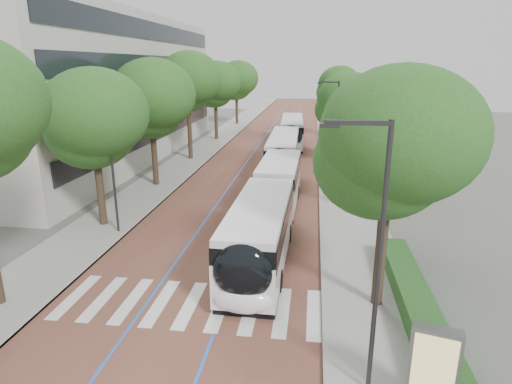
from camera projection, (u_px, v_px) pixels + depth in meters
The scene contains 20 objects.
ground at pixel (178, 318), 16.48m from camera, with size 160.00×160.00×0.00m, color #51544C.
road at pixel (274, 141), 54.45m from camera, with size 11.00×140.00×0.02m, color brown.
sidewalk_left at pixel (217, 139), 55.39m from camera, with size 4.00×140.00×0.12m, color gray.
sidewalk_right at pixel (334, 142), 53.47m from camera, with size 4.00×140.00×0.12m, color gray.
kerb_left at pixel (231, 140), 55.15m from camera, with size 0.20×140.00×0.14m, color gray.
kerb_right at pixel (319, 142), 53.72m from camera, with size 0.20×140.00×0.14m, color gray.
zebra_crossing at pixel (190, 304), 17.40m from camera, with size 10.55×3.60×0.01m.
lane_line_left at pixel (262, 141), 54.65m from camera, with size 0.12×126.00×0.01m, color blue.
lane_line_right at pixel (287, 141), 54.24m from camera, with size 0.12×126.00×0.01m, color blue.
office_building at pixel (74, 89), 43.53m from camera, with size 18.11×40.00×14.00m.
hedge at pixel (425, 325), 15.17m from camera, with size 1.20×14.00×0.80m, color #153F17.
streetlight_near at pixel (374, 244), 11.40m from camera, with size 1.82×0.20×8.00m.
streetlight_far at pixel (335, 122), 35.13m from camera, with size 1.82×0.20×8.00m.
lamp_post_left at pixel (112, 164), 23.67m from camera, with size 0.14×0.14×8.00m, color #29292B.
trees_left at pixel (184, 92), 40.95m from camera, with size 6.48×61.03×10.10m.
trees_right at pixel (349, 107), 34.28m from camera, with size 5.86×47.66×8.88m.
lead_bus at pixel (269, 209), 23.94m from camera, with size 2.83×18.44×3.20m.
bus_queued_0 at pixel (283, 153), 38.86m from camera, with size 2.74×12.44×3.20m.
bus_queued_1 at pixel (292, 132), 51.22m from camera, with size 3.09×12.50×3.20m.
ad_panel at pixel (433, 370), 11.49m from camera, with size 1.34×0.67×2.69m.
Camera 1 is at (4.90, -13.85, 9.42)m, focal length 30.00 mm.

